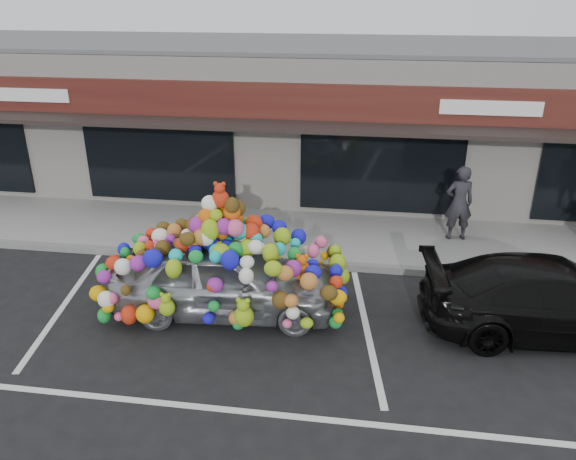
# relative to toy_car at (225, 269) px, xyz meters

# --- Properties ---
(ground) EXTENTS (90.00, 90.00, 0.00)m
(ground) POSITION_rel_toy_car_xyz_m (-0.07, -0.45, -0.91)
(ground) COLOR black
(ground) RESTS_ON ground
(shop_building) EXTENTS (24.00, 7.20, 4.31)m
(shop_building) POSITION_rel_toy_car_xyz_m (-0.07, 7.99, 1.26)
(shop_building) COLOR silver
(shop_building) RESTS_ON ground
(sidewalk) EXTENTS (26.00, 3.00, 0.15)m
(sidewalk) POSITION_rel_toy_car_xyz_m (-0.07, 3.55, -0.83)
(sidewalk) COLOR gray
(sidewalk) RESTS_ON ground
(kerb) EXTENTS (26.00, 0.18, 0.16)m
(kerb) POSITION_rel_toy_car_xyz_m (-0.07, 2.05, -0.83)
(kerb) COLOR slate
(kerb) RESTS_ON ground
(parking_stripe_left) EXTENTS (0.73, 4.37, 0.01)m
(parking_stripe_left) POSITION_rel_toy_car_xyz_m (-3.27, -0.25, -0.90)
(parking_stripe_left) COLOR silver
(parking_stripe_left) RESTS_ON ground
(parking_stripe_mid) EXTENTS (0.73, 4.37, 0.01)m
(parking_stripe_mid) POSITION_rel_toy_car_xyz_m (2.73, -0.25, -0.90)
(parking_stripe_mid) COLOR silver
(parking_stripe_mid) RESTS_ON ground
(lane_line) EXTENTS (14.00, 0.12, 0.01)m
(lane_line) POSITION_rel_toy_car_xyz_m (1.93, -2.75, -0.90)
(lane_line) COLOR silver
(lane_line) RESTS_ON ground
(toy_car) EXTENTS (3.11, 4.70, 2.67)m
(toy_car) POSITION_rel_toy_car_xyz_m (0.00, 0.00, 0.00)
(toy_car) COLOR gray
(toy_car) RESTS_ON ground
(black_sedan) EXTENTS (2.33, 4.87, 1.37)m
(black_sedan) POSITION_rel_toy_car_xyz_m (6.04, 0.16, -0.22)
(black_sedan) COLOR black
(black_sedan) RESTS_ON ground
(pedestrian_a) EXTENTS (0.73, 0.54, 1.84)m
(pedestrian_a) POSITION_rel_toy_car_xyz_m (4.81, 3.81, 0.17)
(pedestrian_a) COLOR black
(pedestrian_a) RESTS_ON sidewalk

